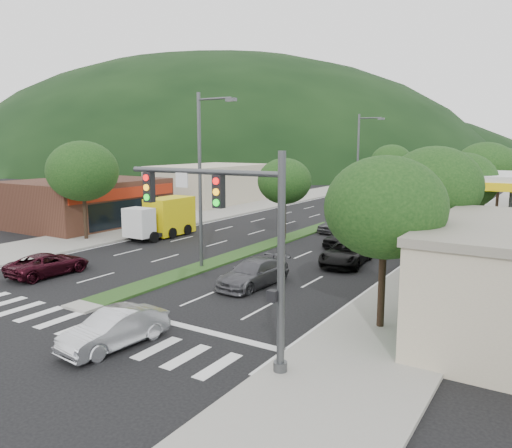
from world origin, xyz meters
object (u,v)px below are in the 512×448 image
Objects in this scene: tree_r_e at (500,167)px; tree_r_b at (434,186)px; tree_l_a at (83,171)px; suv_maroon at (48,264)px; sedan_silver at (115,329)px; car_queue_d at (346,253)px; traffic_signal at (237,226)px; tree_med_far at (391,162)px; box_truck at (164,219)px; tree_med_near at (285,181)px; car_queue_b at (253,273)px; motorhome at (425,210)px; streetlight_near at (203,172)px; streetlight_mid at (360,160)px; car_queue_a at (344,236)px; car_queue_e at (336,224)px; tree_r_c at (462,182)px; tree_r_a at (385,207)px; tree_r_d at (485,168)px; car_queue_c at (390,218)px.

tree_r_b is at bearing -90.00° from tree_r_e.
suv_maroon is (6.33, -7.74, -4.56)m from tree_l_a.
car_queue_d is (2.38, 15.93, 0.01)m from sedan_silver.
traffic_signal is 24.43m from tree_l_a.
tree_med_far is 31.17m from box_truck.
tree_med_near is 0.87× the size of tree_med_far.
motorhome is (3.64, 20.03, 1.25)m from car_queue_b.
car_queue_b is at bearing -19.53° from streetlight_near.
motorhome is (8.01, 18.48, -3.66)m from streetlight_near.
car_queue_a is (4.52, -14.76, -4.87)m from streetlight_mid.
traffic_signal is 1.75× the size of car_queue_e.
tree_r_c reaches higher than car_queue_e.
tree_r_a is 23.29m from box_truck.
car_queue_d is 1.23× the size of car_queue_e.
tree_r_b is 1.03× the size of tree_r_e.
traffic_signal is 0.70× the size of streetlight_near.
tree_r_b is at bearing -60.68° from streetlight_mid.
car_queue_b is 20.40m from motorhome.
tree_r_e is 1.60× the size of car_queue_a.
streetlight_near reaches higher than car_queue_a.
streetlight_near is at bearing 132.77° from traffic_signal.
motorhome is (8.22, 8.48, -2.50)m from tree_med_near.
tree_l_a reaches higher than tree_med_far.
tree_r_a is 1.47× the size of suv_maroon.
tree_r_d is at bearing 90.00° from tree_r_c.
tree_r_a is 0.66× the size of streetlight_near.
car_queue_a is 1.05× the size of car_queue_e.
tree_med_far reaches higher than car_queue_b.
traffic_signal is 1.72× the size of sedan_silver.
tree_l_a is at bearing 173.35° from car_queue_b.
tree_r_e is 43.55m from sedan_silver.
traffic_signal is at bearing -74.05° from car_queue_a.
traffic_signal is 6.29m from tree_r_a.
tree_r_b is 0.97× the size of tree_r_d.
motorhome is at bearing -25.90° from car_queue_c.
tree_l_a is 1.73× the size of car_queue_a.
car_queue_b is (-7.43, -33.55, -4.22)m from tree_r_e.
car_queue_d is at bearing -80.38° from car_queue_c.
streetlight_mid is at bearing 102.28° from sedan_silver.
car_queue_b is (4.57, -37.55, -4.34)m from tree_med_far.
tree_r_a is 16.00m from tree_r_c.
tree_r_e is 0.67× the size of streetlight_near.
box_truck is 20.81m from motorhome.
streetlight_near and streetlight_mid have the same top height.
streetlight_mid is (-11.79, 3.00, 0.40)m from tree_r_d.
traffic_signal is at bearing -94.09° from tree_r_e.
car_queue_b is (17.07, -3.55, -4.51)m from tree_l_a.
car_queue_c reaches higher than sedan_silver.
traffic_signal is at bearing -95.38° from tree_r_d.
traffic_signal is at bearing -75.67° from streetlight_mid.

